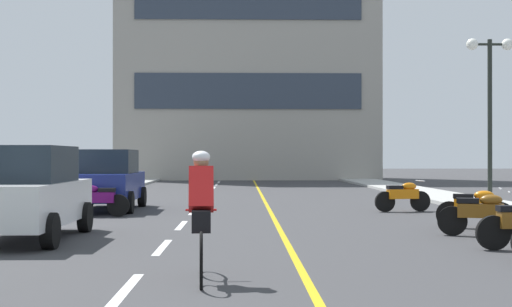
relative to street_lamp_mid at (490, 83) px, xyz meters
The scene contains 24 objects.
ground_plane 8.31m from the street_lamp_mid, 165.42° to the left, with size 140.00×140.00×0.00m, color #38383A.
curb_left 15.58m from the street_lamp_mid, 161.28° to the left, with size 2.40×72.00×0.12m, color #A8A8A3.
curb_right 6.18m from the street_lamp_mid, 88.87° to the left, with size 2.40×72.00×0.12m, color #A8A8A3.
lane_dash_1 16.46m from the street_lamp_mid, 124.69° to the right, with size 0.14×2.20×0.01m, color silver.
lane_dash_2 13.48m from the street_lamp_mid, 134.85° to the right, with size 0.14×2.20×0.01m, color silver.
lane_dash_3 11.16m from the street_lamp_mid, 150.50° to the right, with size 0.14×2.20×0.01m, color silver.
lane_dash_4 9.96m from the street_lamp_mid, behind, with size 0.14×2.20×0.01m, color silver.
lane_dash_5 10.30m from the street_lamp_mid, 162.63° to the left, with size 0.14×2.20×0.01m, color silver.
lane_dash_6 12.04m from the street_lamp_mid, 143.05° to the left, with size 0.14×2.20×0.01m, color silver.
lane_dash_7 14.68m from the street_lamp_mid, 130.00° to the left, with size 0.14×2.20×0.01m, color silver.
lane_dash_8 17.84m from the street_lamp_mid, 121.51° to the left, with size 0.14×2.20×0.01m, color silver.
lane_dash_9 21.29m from the street_lamp_mid, 115.78° to the left, with size 0.14×2.20×0.01m, color silver.
lane_dash_10 24.90m from the street_lamp_mid, 111.73° to the left, with size 0.14×2.20×0.01m, color silver.
lane_dash_11 28.61m from the street_lamp_mid, 108.73° to the left, with size 0.14×2.20×0.01m, color silver.
centre_line_yellow 9.25m from the street_lamp_mid, 144.73° to the left, with size 0.12×66.00×0.01m, color gold.
office_building 30.62m from the street_lamp_mid, 103.93° to the left, with size 18.16×6.66×20.05m.
street_lamp_mid is the anchor object (origin of this frame).
parked_car_near 14.62m from the street_lamp_mid, 146.11° to the right, with size 1.93×4.21×1.82m.
parked_car_mid 12.10m from the street_lamp_mid, behind, with size 1.95×4.22×1.82m.
motorcycle_4 8.80m from the street_lamp_mid, 110.66° to the right, with size 1.65×0.77×0.92m.
motorcycle_5 7.30m from the street_lamp_mid, 112.26° to the right, with size 1.67×0.70×0.92m.
motorcycle_6 12.36m from the street_lamp_mid, 166.63° to the right, with size 1.70×0.60×0.92m.
motorcycle_7 4.67m from the street_lamp_mid, 158.67° to the right, with size 1.69×0.62×0.92m.
cyclist_rider 15.33m from the street_lamp_mid, 123.18° to the right, with size 0.42×1.77×1.71m.
Camera 1 is at (-0.60, -2.63, 1.62)m, focal length 49.81 mm.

